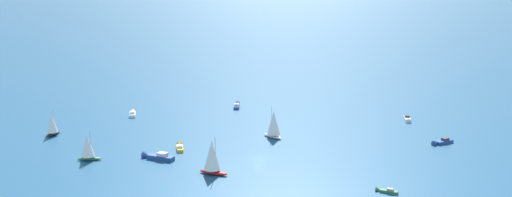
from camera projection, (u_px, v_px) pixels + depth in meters
The scene contains 12 objects.
ground_plane at pixel (259, 158), 166.02m from camera, with size 2000.00×2000.00×0.00m, color #1E517A.
motorboat_near_centre at pixel (386, 191), 141.08m from camera, with size 5.20×1.67×1.49m.
sailboat_far_port at pixel (88, 147), 163.69m from camera, with size 6.30×5.26×8.31m.
motorboat_far_stbd at pixel (237, 106), 225.91m from camera, with size 5.67×7.77×2.27m.
motorboat_inshore at pixel (407, 119), 206.38m from camera, with size 4.73×7.28×2.08m.
motorboat_trailing at pixel (442, 142), 179.46m from camera, with size 5.08×7.29×2.11m.
sailboat_ahead at pixel (52, 124), 187.71m from camera, with size 4.11×6.50×8.09m.
motorboat_mid_cluster at pixel (180, 147), 174.48m from camera, with size 5.85×6.43×2.01m.
sailboat_outer_ring_a at pixel (273, 124), 184.93m from camera, with size 7.57×4.97×9.41m.
motorboat_outer_ring_b at pixel (133, 113), 213.91m from camera, with size 6.67×7.24×2.28m.
sailboat_outer_ring_c at pixel (212, 157), 152.54m from camera, with size 7.89×4.74×9.90m.
motorboat_outer_ring_d at pixel (157, 157), 165.28m from camera, with size 9.48×3.60×2.68m.
Camera 1 is at (82.22, -135.80, 51.27)m, focal length 42.93 mm.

